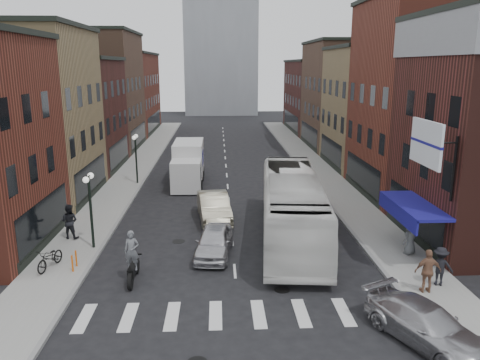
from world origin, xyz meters
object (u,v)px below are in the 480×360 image
object	(u,v)px
parked_bicycle	(50,258)
sedan_left_far	(214,207)
motorcycle_rider	(132,258)
curb_car	(426,324)
ped_right_a	(440,266)
streetlamp_near	(90,197)
transit_bus	(292,207)
box_truck	(188,164)
billboard_sign	(428,144)
bike_rack	(74,261)
sedan_left_near	(214,242)
ped_left_solo	(69,221)
streetlamp_far	(136,150)
ped_right_c	(410,238)
ped_right_b	(428,271)

from	to	relation	value
parked_bicycle	sedan_left_far	bearing A→B (deg)	57.44
motorcycle_rider	curb_car	distance (m)	12.34
curb_car	parked_bicycle	bearing A→B (deg)	130.74
ped_right_a	streetlamp_near	bearing A→B (deg)	-1.06
transit_bus	box_truck	bearing A→B (deg)	122.63
billboard_sign	ped_right_a	world-z (taller)	billboard_sign
box_truck	transit_bus	xyz separation A→B (m)	(6.57, -12.89, 0.20)
transit_bus	streetlamp_near	bearing A→B (deg)	-167.92
bike_rack	box_truck	world-z (taller)	box_truck
curb_car	parked_bicycle	distance (m)	16.63
ped_right_a	transit_bus	bearing A→B (deg)	-32.47
curb_car	sedan_left_near	bearing A→B (deg)	106.63
ped_left_solo	sedan_left_near	bearing A→B (deg)	173.28
streetlamp_far	motorcycle_rider	distance (m)	18.19
billboard_sign	ped_right_c	xyz separation A→B (m)	(0.40, 1.82, -5.14)
billboard_sign	sedan_left_near	size ratio (longest dim) A/B	0.85
box_truck	sedan_left_near	world-z (taller)	box_truck
curb_car	ped_right_a	size ratio (longest dim) A/B	2.74
motorcycle_rider	ped_left_solo	xyz separation A→B (m)	(-4.40, 5.33, -0.01)
billboard_sign	transit_bus	xyz separation A→B (m)	(-5.23, 4.72, -4.28)
transit_bus	curb_car	world-z (taller)	transit_bus
ped_left_solo	parked_bicycle	bearing A→B (deg)	104.06
billboard_sign	transit_bus	bearing A→B (deg)	137.93
sedan_left_far	transit_bus	bearing A→B (deg)	-44.55
ped_right_b	curb_car	bearing A→B (deg)	67.24
billboard_sign	sedan_left_near	xyz separation A→B (m)	(-9.58, 2.50, -5.39)
streetlamp_far	ped_left_solo	world-z (taller)	streetlamp_far
billboard_sign	bike_rack	world-z (taller)	billboard_sign
billboard_sign	box_truck	world-z (taller)	billboard_sign
sedan_left_far	curb_car	bearing A→B (deg)	-67.92
sedan_left_far	ped_right_a	world-z (taller)	ped_right_a
streetlamp_far	bike_rack	world-z (taller)	streetlamp_far
motorcycle_rider	parked_bicycle	xyz separation A→B (m)	(-4.13, 1.31, -0.48)
ped_left_solo	ped_right_b	xyz separation A→B (m)	(17.10, -7.21, -0.02)
streetlamp_far	parked_bicycle	world-z (taller)	streetlamp_far
billboard_sign	ped_right_b	distance (m)	5.53
billboard_sign	sedan_left_near	bearing A→B (deg)	165.38
sedan_left_near	ped_right_c	size ratio (longest dim) A/B	2.56
box_truck	motorcycle_rider	distance (m)	18.06
ped_right_c	motorcycle_rider	bearing A→B (deg)	-19.37
streetlamp_far	transit_bus	world-z (taller)	streetlamp_far
streetlamp_near	parked_bicycle	size ratio (longest dim) A/B	2.11
billboard_sign	ped_right_b	xyz separation A→B (m)	(-0.51, -2.26, -5.02)
billboard_sign	ped_right_c	bearing A→B (deg)	77.60
box_truck	sedan_left_near	size ratio (longest dim) A/B	1.77
bike_rack	motorcycle_rider	world-z (taller)	motorcycle_rider
billboard_sign	streetlamp_near	bearing A→B (deg)	167.65
motorcycle_rider	ped_right_a	distance (m)	13.59
box_truck	ped_right_a	world-z (taller)	box_truck
streetlamp_near	bike_rack	size ratio (longest dim) A/B	5.14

